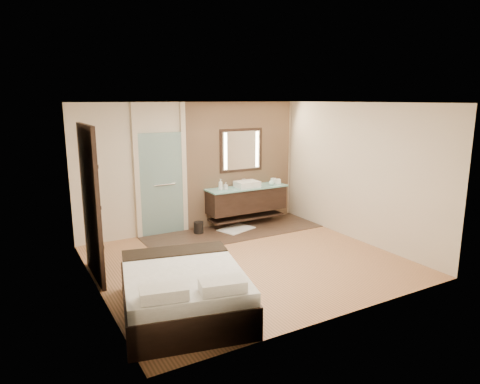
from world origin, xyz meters
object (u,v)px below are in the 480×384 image
vanity (247,199)px  bed (184,291)px  waste_bin (199,228)px  mirror_unit (241,150)px

vanity → bed: 4.14m
bed → waste_bin: bearing=75.4°
vanity → waste_bin: 1.29m
vanity → mirror_unit: mirror_unit is taller
vanity → mirror_unit: (0.00, 0.24, 1.07)m
mirror_unit → waste_bin: mirror_unit is taller
bed → waste_bin: size_ratio=8.79×
bed → vanity: bearing=60.9°
mirror_unit → vanity: bearing=-90.0°
vanity → bed: bearing=-131.8°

